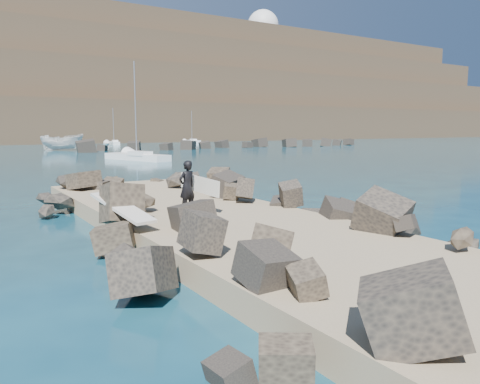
{
  "coord_description": "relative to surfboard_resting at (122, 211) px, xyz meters",
  "views": [
    {
      "loc": [
        -7.13,
        -12.29,
        3.33
      ],
      "look_at": [
        0.0,
        -1.0,
        1.5
      ],
      "focal_mm": 35.0,
      "sensor_mm": 36.0,
      "label": 1
    }
  ],
  "objects": [
    {
      "name": "ground",
      "position": [
        3.09,
        -0.21,
        -1.04
      ],
      "size": [
        800.0,
        800.0,
        0.0
      ],
      "primitive_type": "plane",
      "color": "#0F384C",
      "rests_on": "ground"
    },
    {
      "name": "jetty",
      "position": [
        3.09,
        -2.21,
        -0.74
      ],
      "size": [
        6.0,
        26.0,
        0.6
      ],
      "primitive_type": "cube",
      "color": "#8C7759",
      "rests_on": "ground"
    },
    {
      "name": "riprap_left",
      "position": [
        0.19,
        -1.71,
        -0.54
      ],
      "size": [
        2.6,
        22.0,
        1.0
      ],
      "primitive_type": "cube",
      "color": "black",
      "rests_on": "ground"
    },
    {
      "name": "riprap_right",
      "position": [
        5.99,
        -1.71,
        -0.54
      ],
      "size": [
        2.6,
        22.0,
        1.0
      ],
      "primitive_type": "cube",
      "color": "black",
      "rests_on": "ground"
    },
    {
      "name": "breakwater_secondary",
      "position": [
        38.09,
        54.79,
        -0.44
      ],
      "size": [
        52.0,
        4.0,
        1.2
      ],
      "primitive_type": "cube",
      "color": "black",
      "rests_on": "ground"
    },
    {
      "name": "headland",
      "position": [
        13.09,
        159.79,
        14.96
      ],
      "size": [
        360.0,
        140.0,
        32.0
      ],
      "primitive_type": "cube",
      "color": "#2D4919",
      "rests_on": "ground"
    },
    {
      "name": "surfboard_resting",
      "position": [
        0.0,
        0.0,
        0.0
      ],
      "size": [
        1.14,
        2.59,
        0.08
      ],
      "primitive_type": "cube",
      "rotation": [
        0.0,
        0.0,
        0.21
      ],
      "color": "silver",
      "rests_on": "riprap_left"
    },
    {
      "name": "boat_imported",
      "position": [
        11.11,
        61.85,
        0.19
      ],
      "size": [
        6.76,
        4.94,
        2.46
      ],
      "primitive_type": "imported",
      "rotation": [
        0.0,
        0.0,
        1.12
      ],
      "color": "silver",
      "rests_on": "ground"
    },
    {
      "name": "surfer_with_board",
      "position": [
        2.57,
        1.09,
        0.41
      ],
      "size": [
        0.98,
        2.09,
        1.7
      ],
      "color": "black",
      "rests_on": "jetty"
    },
    {
      "name": "radome",
      "position": [
        113.64,
        155.65,
        43.04
      ],
      "size": [
        13.13,
        13.13,
        20.79
      ],
      "color": "silver",
      "rests_on": "headland"
    },
    {
      "name": "sailboat_c",
      "position": [
        12.96,
        34.58,
        -0.69
      ],
      "size": [
        4.52,
        8.81,
        10.26
      ],
      "color": "white",
      "rests_on": "ground"
    },
    {
      "name": "sailboat_d",
      "position": [
        25.05,
        81.19,
        -0.69
      ],
      "size": [
        2.18,
        6.23,
        7.46
      ],
      "color": "white",
      "rests_on": "ground"
    },
    {
      "name": "sailboat_f",
      "position": [
        43.07,
        82.22,
        -0.69
      ],
      "size": [
        1.52,
        5.95,
        7.25
      ],
      "color": "white",
      "rests_on": "ground"
    },
    {
      "name": "headland_buildings",
      "position": [
        19.9,
        151.99,
        32.93
      ],
      "size": [
        137.5,
        30.5,
        5.0
      ],
      "color": "white",
      "rests_on": "headland"
    }
  ]
}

